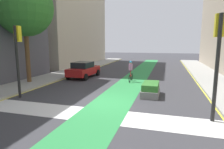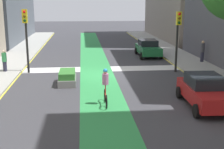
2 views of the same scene
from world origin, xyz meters
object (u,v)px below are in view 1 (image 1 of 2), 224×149
traffic_signal_near_left (18,48)px  street_tree_near (24,8)px  car_red_left_far (84,69)px  cyclist_in_lane (131,71)px  traffic_signal_near_right (218,48)px  median_planter (151,89)px

traffic_signal_near_left → street_tree_near: size_ratio=0.53×
car_red_left_far → cyclist_in_lane: (4.91, -0.79, 0.17)m
traffic_signal_near_right → street_tree_near: street_tree_near is taller
car_red_left_far → cyclist_in_lane: cyclist_in_lane is taller
cyclist_in_lane → street_tree_near: 10.18m
traffic_signal_near_right → median_planter: traffic_signal_near_right is taller
cyclist_in_lane → median_planter: (2.11, -4.22, -0.57)m
traffic_signal_near_right → car_red_left_far: 13.25m
traffic_signal_near_left → cyclist_in_lane: (5.75, 6.85, -2.12)m
street_tree_near → median_planter: bearing=-5.9°
traffic_signal_near_right → cyclist_in_lane: (-5.08, 7.59, -2.23)m
traffic_signal_near_right → car_red_left_far: size_ratio=1.07×
traffic_signal_near_left → car_red_left_far: (0.85, 7.64, -2.29)m
traffic_signal_near_right → cyclist_in_lane: bearing=123.8°
median_planter → street_tree_near: bearing=174.1°
traffic_signal_near_left → car_red_left_far: traffic_signal_near_left is taller
car_red_left_far → median_planter: bearing=-35.5°
traffic_signal_near_right → car_red_left_far: traffic_signal_near_right is taller
traffic_signal_near_right → traffic_signal_near_left: 10.86m
traffic_signal_near_right → street_tree_near: bearing=161.5°
cyclist_in_lane → traffic_signal_near_left: bearing=-130.0°
car_red_left_far → median_planter: size_ratio=1.94×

